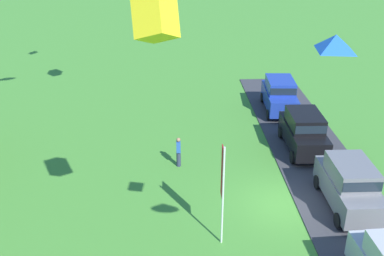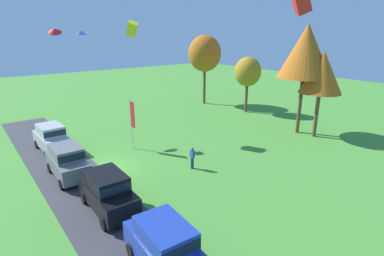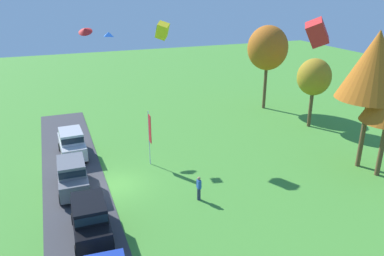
{
  "view_description": "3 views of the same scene",
  "coord_description": "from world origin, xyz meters",
  "px_view_note": "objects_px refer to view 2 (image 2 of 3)",
  "views": [
    {
      "loc": [
        -17.4,
        5.26,
        12.33
      ],
      "look_at": [
        0.91,
        4.34,
        3.7
      ],
      "focal_mm": 42.0,
      "sensor_mm": 36.0,
      "label": 1
    },
    {
      "loc": [
        20.13,
        -7.75,
        9.77
      ],
      "look_at": [
        1.52,
        6.78,
        2.22
      ],
      "focal_mm": 28.0,
      "sensor_mm": 36.0,
      "label": 2
    },
    {
      "loc": [
        24.16,
        -3.35,
        13.46
      ],
      "look_at": [
        0.62,
        5.7,
        3.88
      ],
      "focal_mm": 35.0,
      "sensor_mm": 36.0,
      "label": 3
    }
  ],
  "objects_px": {
    "car_suv_far_end": "(165,246)",
    "kite_delta_over_trees": "(55,30)",
    "person_watching_sky": "(192,158)",
    "kite_box_near_flag": "(302,3)",
    "kite_diamond_high_left": "(81,33)",
    "car_suv_mid_row": "(67,160)",
    "kite_box_high_right": "(132,29)",
    "car_suv_by_flagpole": "(51,137)",
    "tree_far_right": "(322,73)",
    "tree_center_back": "(205,54)",
    "flag_banner": "(132,118)",
    "car_suv_near_entrance": "(108,190)",
    "tree_left_of_center": "(248,72)",
    "tree_far_left": "(306,51)"
  },
  "relations": [
    {
      "from": "kite_diamond_high_left",
      "to": "flag_banner",
      "type": "bearing_deg",
      "value": 18.04
    },
    {
      "from": "car_suv_by_flagpole",
      "to": "tree_far_right",
      "type": "distance_m",
      "value": 24.83
    },
    {
      "from": "car_suv_near_entrance",
      "to": "flag_banner",
      "type": "height_order",
      "value": "flag_banner"
    },
    {
      "from": "car_suv_near_entrance",
      "to": "tree_far_right",
      "type": "distance_m",
      "value": 21.77
    },
    {
      "from": "flag_banner",
      "to": "kite_diamond_high_left",
      "type": "distance_m",
      "value": 8.92
    },
    {
      "from": "car_suv_near_entrance",
      "to": "tree_far_right",
      "type": "bearing_deg",
      "value": 89.73
    },
    {
      "from": "kite_box_near_flag",
      "to": "tree_far_right",
      "type": "bearing_deg",
      "value": 110.49
    },
    {
      "from": "person_watching_sky",
      "to": "car_suv_mid_row",
      "type": "bearing_deg",
      "value": -118.56
    },
    {
      "from": "car_suv_far_end",
      "to": "kite_box_near_flag",
      "type": "bearing_deg",
      "value": 100.05
    },
    {
      "from": "car_suv_mid_row",
      "to": "car_suv_near_entrance",
      "type": "relative_size",
      "value": 1.0
    },
    {
      "from": "tree_far_left",
      "to": "flag_banner",
      "type": "height_order",
      "value": "tree_far_left"
    },
    {
      "from": "tree_far_left",
      "to": "tree_left_of_center",
      "type": "bearing_deg",
      "value": 167.03
    },
    {
      "from": "car_suv_far_end",
      "to": "kite_box_high_right",
      "type": "relative_size",
      "value": 3.93
    },
    {
      "from": "car_suv_by_flagpole",
      "to": "car_suv_far_end",
      "type": "distance_m",
      "value": 17.46
    },
    {
      "from": "tree_left_of_center",
      "to": "flag_banner",
      "type": "distance_m",
      "value": 17.84
    },
    {
      "from": "car_suv_mid_row",
      "to": "tree_center_back",
      "type": "relative_size",
      "value": 0.49
    },
    {
      "from": "car_suv_far_end",
      "to": "person_watching_sky",
      "type": "relative_size",
      "value": 2.75
    },
    {
      "from": "car_suv_mid_row",
      "to": "kite_box_high_right",
      "type": "xyz_separation_m",
      "value": [
        -5.6,
        8.44,
        8.79
      ]
    },
    {
      "from": "car_suv_far_end",
      "to": "kite_delta_over_trees",
      "type": "height_order",
      "value": "kite_delta_over_trees"
    },
    {
      "from": "tree_far_left",
      "to": "tree_far_right",
      "type": "bearing_deg",
      "value": 7.02
    },
    {
      "from": "person_watching_sky",
      "to": "kite_box_near_flag",
      "type": "height_order",
      "value": "kite_box_near_flag"
    },
    {
      "from": "car_suv_near_entrance",
      "to": "kite_diamond_high_left",
      "type": "height_order",
      "value": "kite_diamond_high_left"
    },
    {
      "from": "car_suv_far_end",
      "to": "kite_box_high_right",
      "type": "bearing_deg",
      "value": 155.43
    },
    {
      "from": "kite_box_near_flag",
      "to": "kite_box_high_right",
      "type": "bearing_deg",
      "value": -168.51
    },
    {
      "from": "tree_far_right",
      "to": "kite_box_high_right",
      "type": "distance_m",
      "value": 17.95
    },
    {
      "from": "car_suv_by_flagpole",
      "to": "tree_far_left",
      "type": "relative_size",
      "value": 0.44
    },
    {
      "from": "kite_diamond_high_left",
      "to": "kite_box_high_right",
      "type": "relative_size",
      "value": 0.71
    },
    {
      "from": "car_suv_far_end",
      "to": "kite_delta_over_trees",
      "type": "bearing_deg",
      "value": 174.22
    },
    {
      "from": "person_watching_sky",
      "to": "kite_diamond_high_left",
      "type": "distance_m",
      "value": 14.98
    },
    {
      "from": "tree_far_right",
      "to": "kite_box_high_right",
      "type": "height_order",
      "value": "kite_box_high_right"
    },
    {
      "from": "car_suv_far_end",
      "to": "flag_banner",
      "type": "distance_m",
      "value": 14.74
    },
    {
      "from": "kite_box_near_flag",
      "to": "car_suv_by_flagpole",
      "type": "bearing_deg",
      "value": -144.37
    },
    {
      "from": "car_suv_far_end",
      "to": "kite_box_near_flag",
      "type": "distance_m",
      "value": 15.02
    },
    {
      "from": "flag_banner",
      "to": "kite_box_near_flag",
      "type": "bearing_deg",
      "value": 24.97
    },
    {
      "from": "kite_diamond_high_left",
      "to": "car_suv_mid_row",
      "type": "bearing_deg",
      "value": -30.73
    },
    {
      "from": "car_suv_mid_row",
      "to": "kite_box_high_right",
      "type": "bearing_deg",
      "value": 123.58
    },
    {
      "from": "kite_box_high_right",
      "to": "tree_center_back",
      "type": "bearing_deg",
      "value": 114.04
    },
    {
      "from": "tree_center_back",
      "to": "tree_far_right",
      "type": "xyz_separation_m",
      "value": [
        17.69,
        -0.76,
        -0.77
      ]
    },
    {
      "from": "tree_far_right",
      "to": "kite_delta_over_trees",
      "type": "relative_size",
      "value": 6.89
    },
    {
      "from": "car_suv_far_end",
      "to": "tree_center_back",
      "type": "relative_size",
      "value": 0.5
    },
    {
      "from": "tree_far_left",
      "to": "kite_box_near_flag",
      "type": "xyz_separation_m",
      "value": [
        5.56,
        -9.99,
        3.32
      ]
    },
    {
      "from": "car_suv_by_flagpole",
      "to": "tree_center_back",
      "type": "distance_m",
      "value": 23.58
    },
    {
      "from": "tree_far_left",
      "to": "kite_diamond_high_left",
      "type": "distance_m",
      "value": 20.67
    },
    {
      "from": "kite_delta_over_trees",
      "to": "tree_center_back",
      "type": "bearing_deg",
      "value": 96.92
    },
    {
      "from": "tree_center_back",
      "to": "tree_far_left",
      "type": "height_order",
      "value": "tree_far_left"
    },
    {
      "from": "car_suv_by_flagpole",
      "to": "person_watching_sky",
      "type": "xyz_separation_m",
      "value": [
        10.11,
        7.34,
        -0.42
      ]
    },
    {
      "from": "tree_center_back",
      "to": "kite_delta_over_trees",
      "type": "distance_m",
      "value": 20.14
    },
    {
      "from": "kite_delta_over_trees",
      "to": "person_watching_sky",
      "type": "bearing_deg",
      "value": 20.15
    },
    {
      "from": "car_suv_by_flagpole",
      "to": "kite_box_high_right",
      "type": "xyz_separation_m",
      "value": [
        0.29,
        8.03,
        8.79
      ]
    },
    {
      "from": "car_suv_mid_row",
      "to": "kite_box_near_flag",
      "type": "distance_m",
      "value": 18.1
    }
  ]
}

